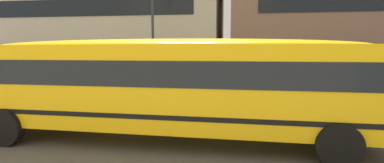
# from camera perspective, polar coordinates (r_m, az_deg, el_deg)

# --- Properties ---
(ground_plane) EXTENTS (400.00, 400.00, 0.00)m
(ground_plane) POSITION_cam_1_polar(r_m,az_deg,el_deg) (10.18, -17.46, -7.71)
(ground_plane) COLOR #54514F
(sidewalk_far) EXTENTS (120.00, 3.00, 0.01)m
(sidewalk_far) POSITION_cam_1_polar(r_m,az_deg,el_deg) (17.48, -6.16, -1.73)
(sidewalk_far) COLOR gray
(sidewalk_far) RESTS_ON ground_plane
(lane_centreline) EXTENTS (110.00, 0.16, 0.01)m
(lane_centreline) POSITION_cam_1_polar(r_m,az_deg,el_deg) (10.18, -17.46, -7.70)
(lane_centreline) COLOR silver
(lane_centreline) RESTS_ON ground_plane
(school_bus) EXTENTS (12.02, 3.09, 2.67)m
(school_bus) POSITION_cam_1_polar(r_m,az_deg,el_deg) (7.74, -6.38, 0.17)
(school_bus) COLOR yellow
(school_bus) RESTS_ON ground_plane
(parked_car_silver_past_driveway) EXTENTS (3.90, 1.88, 1.64)m
(parked_car_silver_past_driveway) POSITION_cam_1_polar(r_m,az_deg,el_deg) (15.21, 29.00, -0.46)
(parked_car_silver_past_driveway) COLOR #B7BABF
(parked_car_silver_past_driveway) RESTS_ON ground_plane
(street_lamp) EXTENTS (0.44, 0.44, 6.80)m
(street_lamp) POSITION_cam_1_polar(r_m,az_deg,el_deg) (16.81, -7.66, 12.66)
(street_lamp) COLOR #38383D
(street_lamp) RESTS_ON ground_plane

